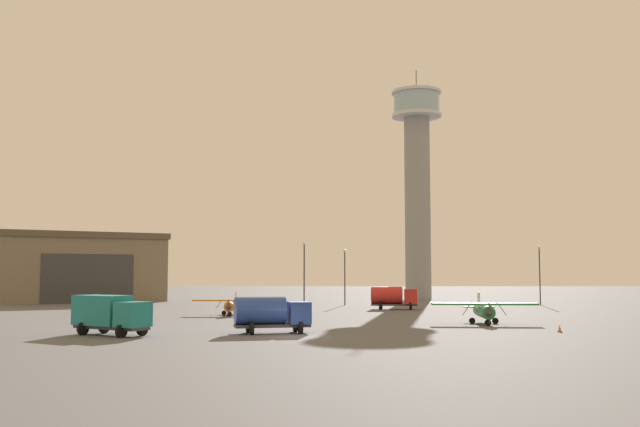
{
  "coord_description": "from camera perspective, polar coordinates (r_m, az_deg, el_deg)",
  "views": [
    {
      "loc": [
        2.33,
        -55.4,
        4.86
      ],
      "look_at": [
        1.95,
        15.31,
        10.59
      ],
      "focal_mm": 40.85,
      "sensor_mm": 36.0,
      "label": 1
    }
  ],
  "objects": [
    {
      "name": "truck_fuel_tanker_red",
      "position": [
        96.59,
        5.8,
        -6.49
      ],
      "size": [
        6.31,
        3.75,
        3.0
      ],
      "rotation": [
        0.0,
        0.0,
        6.13
      ],
      "color": "#38383D",
      "rests_on": "ground_plane"
    },
    {
      "name": "ground_plane",
      "position": [
        55.66,
        -2.12,
        -9.64
      ],
      "size": [
        400.0,
        400.0,
        0.0
      ],
      "primitive_type": "plane",
      "color": "#545456"
    },
    {
      "name": "truck_fuel_tanker_blue",
      "position": [
        58.77,
        -3.88,
        -7.78
      ],
      "size": [
        6.33,
        3.95,
        2.91
      ],
      "rotation": [
        0.0,
        0.0,
        0.24
      ],
      "color": "#38383D",
      "rests_on": "ground_plane"
    },
    {
      "name": "airplane_orange",
      "position": [
        83.51,
        -6.88,
        -7.09
      ],
      "size": [
        8.87,
        6.97,
        2.63
      ],
      "rotation": [
        0.0,
        0.0,
        4.69
      ],
      "color": "orange",
      "rests_on": "ground_plane"
    },
    {
      "name": "truck_box_teal",
      "position": [
        59.23,
        -16.14,
        -7.5
      ],
      "size": [
        6.87,
        5.57,
        3.07
      ],
      "rotation": [
        0.0,
        0.0,
        5.71
      ],
      "color": "#38383D",
      "rests_on": "ground_plane"
    },
    {
      "name": "light_post_east",
      "position": [
        97.57,
        -1.25,
        -4.38
      ],
      "size": [
        0.44,
        0.44,
        8.9
      ],
      "color": "#38383D",
      "rests_on": "ground_plane"
    },
    {
      "name": "control_tower",
      "position": [
        134.28,
        7.62,
        3.13
      ],
      "size": [
        9.05,
        9.05,
        42.18
      ],
      "color": "gray",
      "rests_on": "ground_plane"
    },
    {
      "name": "hangar",
      "position": [
        128.97,
        -18.46,
        -4.02
      ],
      "size": [
        31.46,
        27.99,
        11.35
      ],
      "rotation": [
        0.0,
        0.0,
        -1.04
      ],
      "color": "#7A6B56",
      "rests_on": "ground_plane"
    },
    {
      "name": "light_post_north",
      "position": [
        108.18,
        1.96,
        -4.58
      ],
      "size": [
        0.44,
        0.44,
        8.26
      ],
      "color": "#38383D",
      "rests_on": "ground_plane"
    },
    {
      "name": "traffic_cone_near_left",
      "position": [
        63.12,
        18.27,
        -8.54
      ],
      "size": [
        0.36,
        0.36,
        0.63
      ],
      "color": "black",
      "rests_on": "ground_plane"
    },
    {
      "name": "light_post_centre",
      "position": [
        113.33,
        16.83,
        -4.26
      ],
      "size": [
        0.44,
        0.44,
        8.74
      ],
      "color": "#38383D",
      "rests_on": "ground_plane"
    },
    {
      "name": "airplane_green",
      "position": [
        70.84,
        12.7,
        -7.35
      ],
      "size": [
        9.91,
        7.78,
        2.92
      ],
      "rotation": [
        0.0,
        0.0,
        4.64
      ],
      "color": "#287A42",
      "rests_on": "ground_plane"
    }
  ]
}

